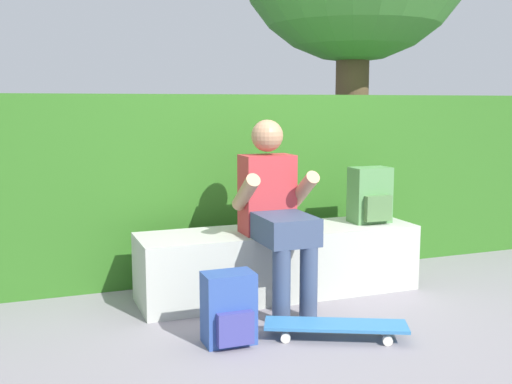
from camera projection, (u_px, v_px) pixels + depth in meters
ground_plane at (301, 310)px, 3.95m from camera, size 24.00×24.00×0.00m
bench_main at (279, 262)px, 4.25m from camera, size 1.94×0.51×0.46m
person_skater at (275, 207)px, 3.94m from camera, size 0.49×0.62×1.21m
skateboard_near_person at (336, 326)px, 3.46m from camera, size 0.81×0.52×0.09m
backpack_on_bench at (370, 196)px, 4.43m from camera, size 0.28×0.23×0.40m
backpack_on_ground at (229, 309)px, 3.38m from camera, size 0.28×0.23×0.40m
hedge_row at (281, 180)px, 5.04m from camera, size 5.46×0.65×1.38m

